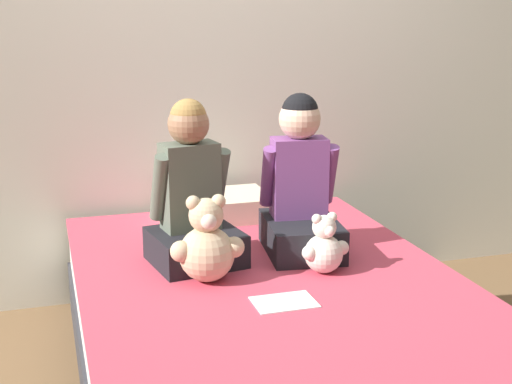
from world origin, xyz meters
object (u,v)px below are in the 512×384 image
bed (268,332)px  child_on_right (300,190)px  teddy_bear_held_by_left_child (207,245)px  child_on_left (192,198)px  teddy_bear_held_by_right_child (324,248)px  pillow_at_headboard (218,206)px  sign_card (284,302)px

bed → child_on_right: size_ratio=3.07×
teddy_bear_held_by_left_child → bed: bearing=0.3°
bed → teddy_bear_held_by_left_child: (-0.23, 0.01, 0.37)m
teddy_bear_held_by_left_child → child_on_left: bearing=94.8°
child_on_left → teddy_bear_held_by_right_child: bearing=-40.7°
child_on_left → pillow_at_headboard: child_on_left is taller
pillow_at_headboard → teddy_bear_held_by_right_child: bearing=-75.7°
child_on_right → pillow_at_headboard: size_ratio=1.35×
pillow_at_headboard → sign_card: 1.04m
child_on_left → child_on_right: size_ratio=0.99×
child_on_right → teddy_bear_held_by_left_child: 0.51m
child_on_right → sign_card: size_ratio=3.04×
sign_card → child_on_right: bearing=64.5°
bed → pillow_at_headboard: 0.83m
pillow_at_headboard → sign_card: bearing=-91.5°
child_on_left → teddy_bear_held_by_right_child: size_ratio=2.75×
child_on_left → teddy_bear_held_by_right_child: child_on_left is taller
child_on_left → teddy_bear_held_by_right_child: (0.44, -0.27, -0.16)m
child_on_left → teddy_bear_held_by_left_child: size_ratio=1.97×
bed → teddy_bear_held_by_right_child: 0.39m
child_on_right → sign_card: (-0.24, -0.50, -0.25)m
sign_card → teddy_bear_held_by_right_child: bearing=44.2°
child_on_right → teddy_bear_held_by_right_child: child_on_right is taller
child_on_right → child_on_left: bearing=-171.9°
teddy_bear_held_by_right_child → sign_card: bearing=-143.3°
teddy_bear_held_by_right_child → bed: bearing=164.2°
bed → child_on_right: child_on_right is taller
teddy_bear_held_by_right_child → pillow_at_headboard: bearing=96.9°
child_on_left → sign_card: 0.59m
child_on_right → teddy_bear_held_by_right_child: bearing=-83.6°
bed → pillow_at_headboard: bearing=90.0°
bed → pillow_at_headboard: pillow_at_headboard is taller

